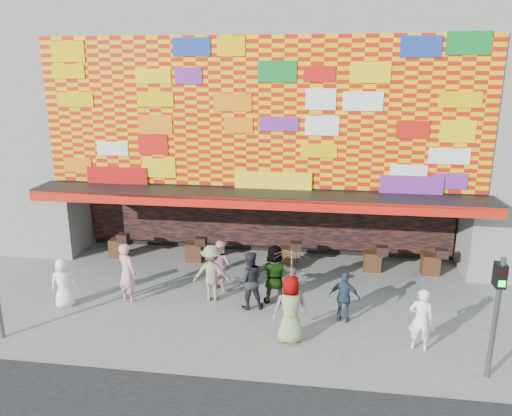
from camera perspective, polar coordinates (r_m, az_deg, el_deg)
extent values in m
plane|color=slate|center=(14.42, -1.96, -13.33)|extent=(90.00, 90.00, 0.00)
cube|color=gray|center=(20.51, 1.92, 14.38)|extent=(15.00, 8.00, 7.00)
cube|color=black|center=(22.20, 2.09, 1.44)|extent=(15.00, 6.00, 3.00)
cube|color=gray|center=(20.60, -19.83, -0.67)|extent=(0.40, 2.00, 3.00)
cube|color=gray|center=(18.92, 23.25, -2.47)|extent=(0.40, 2.00, 3.00)
cube|color=black|center=(16.45, 0.03, 1.68)|extent=(15.20, 1.60, 0.12)
cube|color=red|center=(15.74, -0.38, 0.46)|extent=(15.20, 0.04, 0.35)
cube|color=#F9B500|center=(16.56, 0.31, 10.74)|extent=(14.80, 0.08, 4.90)
cube|color=black|center=(19.17, 1.07, -0.75)|extent=(14.00, 0.25, 2.50)
cylinder|color=#59595B|center=(12.82, 25.65, -11.39)|extent=(0.12, 0.12, 3.00)
cube|color=black|center=(12.41, 26.23, -7.05)|extent=(0.22, 0.18, 0.55)
cube|color=black|center=(12.28, 26.44, -6.66)|extent=(0.14, 0.02, 0.14)
cube|color=#19E533|center=(12.37, 26.29, -7.77)|extent=(0.14, 0.02, 0.14)
imported|color=white|center=(16.25, -21.16, -7.96)|extent=(0.86, 0.69, 1.53)
imported|color=pink|center=(15.93, -14.54, -7.15)|extent=(0.81, 0.71, 1.88)
imported|color=black|center=(15.02, -0.77, -8.24)|extent=(1.02, 0.89, 1.79)
imported|color=gray|center=(15.56, -5.08, -7.42)|extent=(1.24, 0.81, 1.80)
imported|color=#2F3952|center=(14.53, 10.07, -10.01)|extent=(0.93, 0.52, 1.50)
imported|color=gray|center=(15.35, 2.14, -7.57)|extent=(1.75, 0.64, 1.86)
imported|color=gray|center=(13.31, 3.98, -11.47)|extent=(1.01, 0.76, 1.86)
imported|color=white|center=(13.64, 18.33, -12.01)|extent=(0.66, 0.49, 1.68)
imported|color=pink|center=(16.35, -4.08, -6.47)|extent=(1.02, 0.97, 1.65)
imported|color=beige|center=(12.81, 4.09, -6.69)|extent=(1.11, 1.12, 0.86)
cylinder|color=#4C3326|center=(13.17, 4.01, -10.23)|extent=(0.02, 0.02, 1.00)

